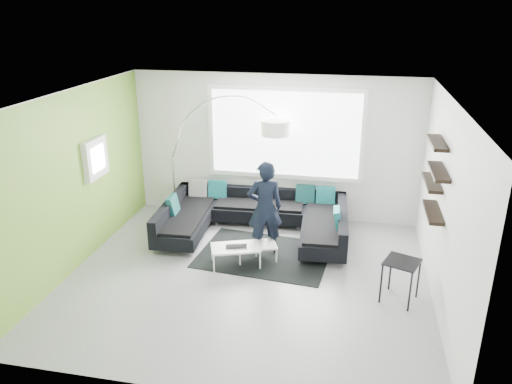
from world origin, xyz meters
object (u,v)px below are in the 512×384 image
(sectional_sofa, at_px, (254,220))
(coffee_table, at_px, (246,253))
(arc_lamp, at_px, (172,157))
(side_table, at_px, (400,281))
(laptop, at_px, (236,248))
(person, at_px, (265,208))

(sectional_sofa, height_order, coffee_table, sectional_sofa)
(coffee_table, distance_m, arc_lamp, 2.58)
(coffee_table, bearing_deg, side_table, -35.36)
(sectional_sofa, bearing_deg, laptop, -95.32)
(arc_lamp, bearing_deg, laptop, -39.49)
(coffee_table, xyz_separation_m, arc_lamp, (-1.78, 1.53, 1.07))
(coffee_table, relative_size, arc_lamp, 0.41)
(sectional_sofa, distance_m, person, 0.81)
(sectional_sofa, distance_m, side_table, 2.95)
(person, relative_size, laptop, 4.19)
(sectional_sofa, relative_size, person, 2.10)
(coffee_table, relative_size, side_table, 1.61)
(sectional_sofa, xyz_separation_m, coffee_table, (0.07, -0.99, -0.15))
(side_table, bearing_deg, coffee_table, 164.63)
(side_table, relative_size, laptop, 1.62)
(side_table, distance_m, laptop, 2.54)
(laptop, bearing_deg, sectional_sofa, 72.33)
(arc_lamp, bearing_deg, sectional_sofa, -11.08)
(sectional_sofa, xyz_separation_m, side_table, (2.45, -1.65, -0.00))
(coffee_table, height_order, side_table, side_table)
(coffee_table, bearing_deg, arc_lamp, 119.32)
(sectional_sofa, relative_size, side_table, 5.43)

